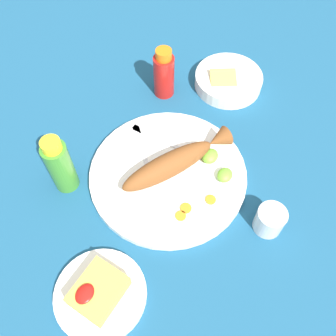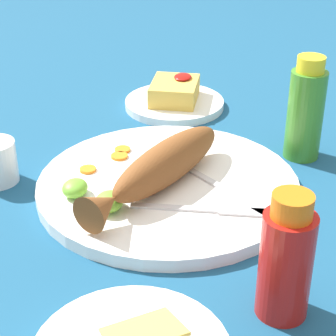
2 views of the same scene
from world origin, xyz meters
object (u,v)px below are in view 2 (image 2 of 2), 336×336
object	(u,v)px
side_plate_fries	(174,104)
main_plate	(168,186)
fork_far	(211,210)
fork_near	(232,194)
fried_fish	(160,167)
hot_sauce_bottle_red	(286,260)
hot_sauce_bottle_green	(306,111)

from	to	relation	value
side_plate_fries	main_plate	bearing A→B (deg)	-173.19
fork_far	side_plate_fries	xyz separation A→B (m)	(0.37, 0.10, -0.01)
side_plate_fries	fork_near	bearing A→B (deg)	-158.69
main_plate	fried_fish	world-z (taller)	fried_fish
fork_far	fork_near	bearing A→B (deg)	58.81
fork_far	side_plate_fries	bearing A→B (deg)	102.83
hot_sauce_bottle_red	fried_fish	bearing A→B (deg)	38.55
hot_sauce_bottle_red	fork_far	bearing A→B (deg)	29.79
main_plate	side_plate_fries	xyz separation A→B (m)	(0.30, 0.04, -0.00)
fork_far	hot_sauce_bottle_green	world-z (taller)	hot_sauce_bottle_green
hot_sauce_bottle_green	fork_far	bearing A→B (deg)	150.17
fried_fish	side_plate_fries	xyz separation A→B (m)	(0.32, 0.03, -0.04)
fork_near	hot_sauce_bottle_red	distance (m)	0.22
fork_far	hot_sauce_bottle_red	xyz separation A→B (m)	(-0.16, -0.09, 0.05)
fork_near	fried_fish	bearing A→B (deg)	-142.54
fork_near	fork_far	world-z (taller)	same
main_plate	fried_fish	bearing A→B (deg)	154.23
hot_sauce_bottle_red	hot_sauce_bottle_green	size ratio (longest dim) A/B	0.89
main_plate	hot_sauce_bottle_green	distance (m)	0.25
fork_far	hot_sauce_bottle_red	world-z (taller)	hot_sauce_bottle_red
fork_far	fried_fish	bearing A→B (deg)	142.95
fried_fish	fork_near	world-z (taller)	fried_fish
hot_sauce_bottle_red	side_plate_fries	distance (m)	0.57
fried_fish	fork_far	world-z (taller)	fried_fish
fork_near	hot_sauce_bottle_green	size ratio (longest dim) A/B	0.91
fried_fish	fork_near	size ratio (longest dim) A/B	1.89
fried_fish	fork_near	distance (m)	0.10
hot_sauce_bottle_red	side_plate_fries	bearing A→B (deg)	20.05
hot_sauce_bottle_green	hot_sauce_bottle_red	bearing A→B (deg)	174.95
hot_sauce_bottle_green	main_plate	bearing A→B (deg)	126.84
fork_near	hot_sauce_bottle_green	xyz separation A→B (m)	(0.17, -0.10, 0.06)
main_plate	fork_near	bearing A→B (deg)	-105.37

